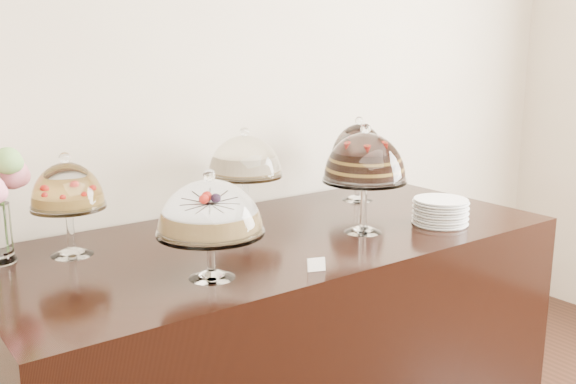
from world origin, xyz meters
TOP-DOWN VIEW (x-y plane):
  - wall_back at (0.00, 3.00)m, footprint 5.00×0.04m
  - display_counter at (0.13, 2.45)m, footprint 2.20×1.00m
  - cake_stand_sugar_sponge at (-0.32, 2.19)m, footprint 0.34×0.34m
  - cake_stand_choco_layer at (0.42, 2.29)m, footprint 0.33×0.33m
  - cake_stand_cheesecake at (0.16, 2.75)m, footprint 0.32×0.32m
  - cake_stand_dark_choco at (0.76, 2.70)m, footprint 0.27×0.27m
  - cake_stand_fruit_tart at (-0.61, 2.68)m, footprint 0.26×0.26m
  - plate_stack at (0.75, 2.18)m, footprint 0.22×0.22m
  - price_card_left at (-0.02, 2.04)m, footprint 0.06×0.03m

SIDE VIEW (x-z plane):
  - display_counter at x=0.13m, z-range 0.00..0.90m
  - price_card_left at x=-0.02m, z-range 0.90..0.94m
  - plate_stack at x=0.75m, z-range 0.90..1.01m
  - cake_stand_sugar_sponge at x=-0.32m, z-range 0.94..1.29m
  - cake_stand_fruit_tart at x=-0.61m, z-range 0.95..1.31m
  - cake_stand_dark_choco at x=0.76m, z-range 0.95..1.35m
  - cake_stand_cheesecake at x=0.16m, z-range 0.96..1.35m
  - cake_stand_choco_layer at x=0.42m, z-range 0.97..1.40m
  - wall_back at x=0.00m, z-range 0.00..3.00m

